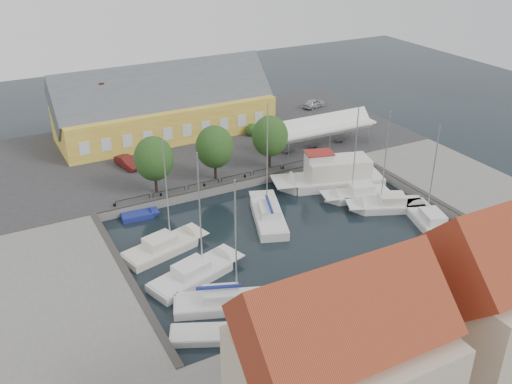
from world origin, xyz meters
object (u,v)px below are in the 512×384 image
at_px(west_boat_c, 195,275).
at_px(east_boat_a, 358,196).
at_px(warehouse, 160,110).
at_px(launch_sw, 205,336).
at_px(car_silver, 314,103).
at_px(east_boat_c, 430,223).
at_px(tent_canopy, 322,127).
at_px(launch_nw, 139,217).
at_px(west_boat_d, 226,304).
at_px(center_sailboat, 268,217).
at_px(east_boat_b, 388,206).
at_px(car_red, 127,162).
at_px(trawler, 332,177).
at_px(west_boat_b, 163,249).

bearing_deg(west_boat_c, east_boat_a, 14.53).
height_order(warehouse, launch_sw, warehouse).
height_order(car_silver, launch_sw, car_silver).
bearing_deg(east_boat_c, car_silver, 76.12).
distance_m(tent_canopy, launch_nw, 26.74).
bearing_deg(west_boat_d, launch_nw, 95.47).
bearing_deg(car_silver, center_sailboat, 123.72).
bearing_deg(center_sailboat, east_boat_b, -16.91).
height_order(car_silver, west_boat_c, west_boat_c).
xyz_separation_m(east_boat_c, west_boat_c, (-24.29, 2.59, 0.00)).
height_order(car_red, east_boat_c, east_boat_c).
distance_m(car_red, west_boat_d, 28.06).
relative_size(center_sailboat, launch_sw, 2.16).
height_order(trawler, west_boat_c, west_boat_c).
xyz_separation_m(warehouse, tent_canopy, (16.60, -13.86, -0.74)).
relative_size(warehouse, east_boat_b, 2.50).
distance_m(trawler, west_boat_c, 23.01).
bearing_deg(warehouse, car_silver, -0.41).
bearing_deg(launch_nw, trawler, -7.58).
distance_m(east_boat_a, launch_sw, 27.07).
bearing_deg(launch_sw, trawler, 36.44).
height_order(car_red, west_boat_c, west_boat_c).
xyz_separation_m(tent_canopy, east_boat_a, (-3.42, -12.39, -3.42)).
xyz_separation_m(warehouse, east_boat_a, (13.18, -26.25, -4.17)).
height_order(trawler, west_boat_d, west_boat_d).
bearing_deg(launch_sw, center_sailboat, 46.35).
bearing_deg(launch_sw, east_boat_c, 10.25).
bearing_deg(east_boat_a, warehouse, 116.66).
bearing_deg(west_boat_c, west_boat_b, 100.00).
bearing_deg(trawler, car_red, 145.61).
relative_size(car_red, trawler, 0.30).
distance_m(car_red, trawler, 24.06).
height_order(center_sailboat, east_boat_a, center_sailboat).
bearing_deg(east_boat_a, east_boat_b, -69.21).
bearing_deg(launch_nw, tent_canopy, 11.79).
relative_size(car_red, center_sailboat, 0.31).
xyz_separation_m(west_boat_c, launch_nw, (-0.98, 12.56, -0.17)).
xyz_separation_m(east_boat_a, launch_sw, (-23.76, -12.97, -0.17)).
relative_size(tent_canopy, west_boat_d, 1.18).
height_order(center_sailboat, trawler, center_sailboat).
relative_size(car_silver, east_boat_a, 0.36).
bearing_deg(trawler, center_sailboat, -160.18).
distance_m(tent_canopy, west_boat_d, 33.46).
distance_m(car_silver, west_boat_d, 48.57).
bearing_deg(car_silver, east_boat_c, 150.71).
height_order(tent_canopy, east_boat_b, east_boat_b).
xyz_separation_m(west_boat_c, launch_sw, (-2.21, -7.39, -0.17)).
bearing_deg(tent_canopy, center_sailboat, -140.21).
distance_m(east_boat_a, launch_nw, 23.58).
distance_m(trawler, east_boat_c, 12.74).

